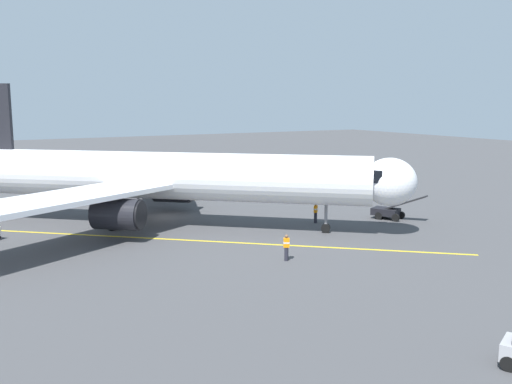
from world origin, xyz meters
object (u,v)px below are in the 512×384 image
(airplane, at_px, (156,177))
(ground_crew_marshaller, at_px, (316,212))
(belt_loader_near_nose, at_px, (389,211))
(ground_crew_wing_walker, at_px, (286,247))

(airplane, height_order, ground_crew_marshaller, airplane)
(airplane, distance_m, belt_loader_near_nose, 19.96)
(ground_crew_wing_walker, distance_m, belt_loader_near_nose, 16.07)
(ground_crew_marshaller, relative_size, belt_loader_near_nose, 0.37)
(ground_crew_marshaller, xyz_separation_m, belt_loader_near_nose, (-6.43, 1.81, -0.17))
(airplane, bearing_deg, belt_loader_near_nose, 157.26)
(airplane, xyz_separation_m, belt_loader_near_nose, (-18.16, 7.61, -3.29))
(ground_crew_marshaller, xyz_separation_m, ground_crew_wing_walker, (8.23, 8.40, 0.00))
(airplane, xyz_separation_m, ground_crew_marshaller, (-11.73, 5.80, -3.12))
(airplane, height_order, belt_loader_near_nose, airplane)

